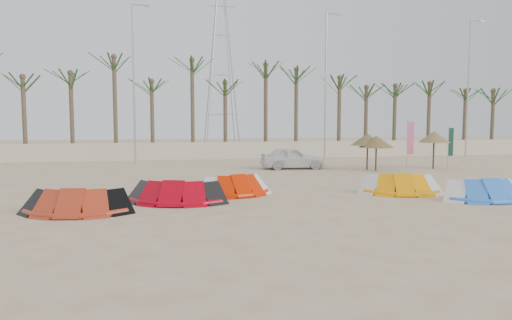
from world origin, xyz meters
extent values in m
plane|color=beige|center=(0.00, 0.00, 0.00)|extent=(120.00, 120.00, 0.00)
cube|color=beige|center=(0.00, 22.00, 0.65)|extent=(60.00, 0.30, 1.30)
cylinder|color=brown|center=(-14.00, 23.50, 3.25)|extent=(0.32, 0.32, 6.50)
ellipsoid|color=#194719|center=(-14.00, 23.50, 6.50)|extent=(4.00, 4.00, 2.40)
cylinder|color=brown|center=(-4.00, 23.50, 3.25)|extent=(0.32, 0.32, 6.50)
ellipsoid|color=#194719|center=(-4.00, 23.50, 6.50)|extent=(4.00, 4.00, 2.40)
cylinder|color=brown|center=(6.00, 23.50, 3.25)|extent=(0.32, 0.32, 6.50)
ellipsoid|color=#194719|center=(6.00, 23.50, 6.50)|extent=(4.00, 4.00, 2.40)
cylinder|color=brown|center=(16.00, 23.50, 3.25)|extent=(0.32, 0.32, 6.50)
ellipsoid|color=#194719|center=(16.00, 23.50, 6.50)|extent=(4.00, 4.00, 2.40)
cylinder|color=brown|center=(24.00, 23.50, 3.25)|extent=(0.32, 0.32, 6.50)
ellipsoid|color=#194719|center=(24.00, 23.50, 6.50)|extent=(4.00, 4.00, 2.40)
cylinder|color=#A5A8AD|center=(-6.00, 20.00, 5.50)|extent=(0.14, 0.14, 11.00)
cylinder|color=#A5A8AD|center=(-5.50, 20.00, 10.90)|extent=(1.00, 0.08, 0.08)
cube|color=#A5A8AD|center=(-5.00, 20.00, 10.85)|extent=(0.35, 0.14, 0.10)
cylinder|color=#A5A8AD|center=(8.00, 20.00, 5.50)|extent=(0.14, 0.14, 11.00)
cylinder|color=#A5A8AD|center=(8.50, 20.00, 10.90)|extent=(1.00, 0.08, 0.08)
cube|color=#A5A8AD|center=(9.00, 20.00, 10.85)|extent=(0.35, 0.14, 0.10)
cylinder|color=#A5A8AD|center=(20.00, 20.00, 5.50)|extent=(0.14, 0.14, 11.00)
cylinder|color=#A5A8AD|center=(20.50, 20.00, 10.90)|extent=(1.00, 0.08, 0.08)
cube|color=#A5A8AD|center=(21.00, 20.00, 10.85)|extent=(0.35, 0.14, 0.10)
cylinder|color=#A92E16|center=(-6.60, 2.14, 0.10)|extent=(3.15, 0.63, 0.20)
cube|color=black|center=(-8.02, 2.24, 0.25)|extent=(0.75, 1.17, 0.40)
cube|color=black|center=(-5.18, 2.24, 0.25)|extent=(0.75, 1.17, 0.40)
cylinder|color=#AD0010|center=(-3.43, 3.50, 0.10)|extent=(3.21, 1.12, 0.20)
cube|color=black|center=(-4.91, 3.60, 0.25)|extent=(0.89, 1.22, 0.40)
cube|color=black|center=(-1.95, 3.60, 0.25)|extent=(0.89, 1.22, 0.40)
cylinder|color=red|center=(-1.01, 4.72, 0.10)|extent=(2.56, 0.94, 0.20)
cube|color=white|center=(-2.18, 4.82, 0.25)|extent=(0.89, 1.23, 0.40)
cube|color=white|center=(0.17, 4.82, 0.25)|extent=(0.89, 1.23, 0.40)
cylinder|color=#FF9603|center=(5.59, 3.82, 0.10)|extent=(2.83, 0.97, 0.20)
cube|color=silver|center=(4.30, 3.92, 0.25)|extent=(0.87, 1.22, 0.40)
cube|color=silver|center=(6.89, 3.92, 0.25)|extent=(0.87, 1.22, 0.40)
cylinder|color=#2F77E3|center=(7.97, 1.82, 0.10)|extent=(2.92, 0.30, 0.20)
cube|color=white|center=(6.66, 1.92, 0.25)|extent=(0.64, 1.12, 0.40)
cylinder|color=#4C331E|center=(8.12, 12.64, 1.05)|extent=(0.10, 0.10, 2.09)
cone|color=olive|center=(8.12, 12.64, 1.84)|extent=(2.02, 2.02, 0.70)
cylinder|color=#4C331E|center=(8.39, 12.03, 0.99)|extent=(0.10, 0.10, 1.99)
cone|color=olive|center=(8.39, 12.03, 1.74)|extent=(2.04, 2.04, 0.70)
cylinder|color=#4C331E|center=(12.38, 12.40, 1.12)|extent=(0.10, 0.10, 2.23)
cone|color=olive|center=(12.38, 12.40, 1.98)|extent=(1.90, 1.90, 0.70)
cylinder|color=#A5A8AD|center=(10.59, 12.41, 1.54)|extent=(0.04, 0.04, 3.09)
cube|color=#D85687|center=(10.81, 12.41, 1.91)|extent=(0.42, 0.03, 2.01)
cylinder|color=#A5A8AD|center=(13.29, 12.31, 1.33)|extent=(0.04, 0.04, 2.66)
cube|color=#0D3123|center=(13.51, 12.31, 1.65)|extent=(0.41, 0.12, 1.73)
imported|color=white|center=(3.82, 14.03, 0.67)|extent=(4.00, 1.81, 1.33)
camera|label=1|loc=(-3.63, -13.07, 3.01)|focal=32.00mm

